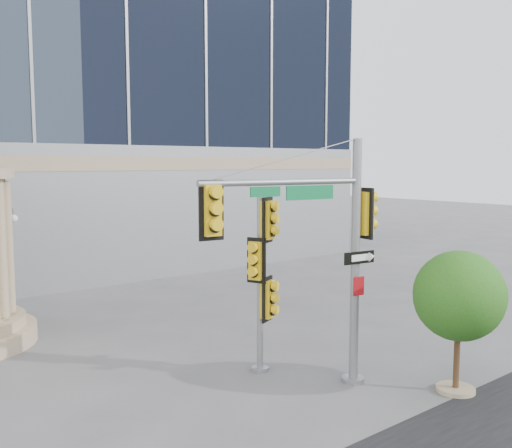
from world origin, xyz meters
TOP-DOWN VIEW (x-y plane):
  - ground at (0.00, 0.00)m, footprint 120.00×120.00m
  - main_signal_pole at (-0.15, 0.19)m, footprint 4.46×0.97m
  - secondary_signal_pole at (-0.43, 1.89)m, footprint 0.84×0.61m
  - street_tree at (2.33, -1.78)m, footprint 2.10×2.05m

SIDE VIEW (x-z plane):
  - ground at x=0.00m, z-range 0.00..0.00m
  - street_tree at x=2.33m, z-range 0.52..3.79m
  - secondary_signal_pole at x=-0.43m, z-range 0.39..4.86m
  - main_signal_pole at x=-0.15m, z-range 0.69..6.48m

